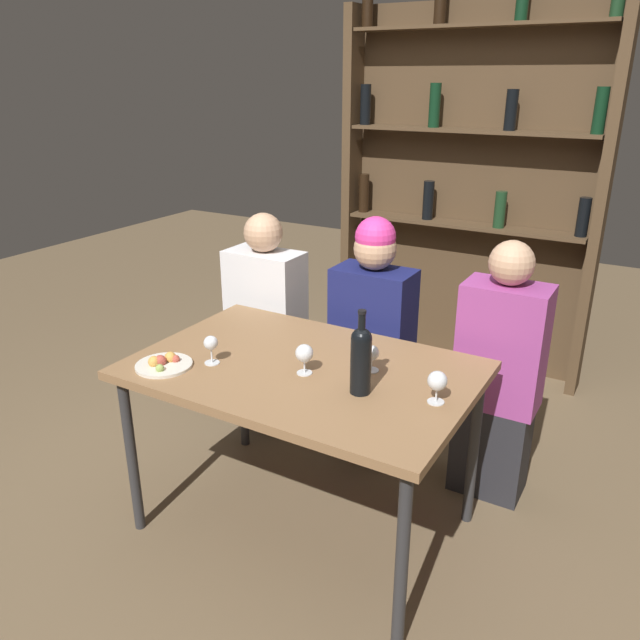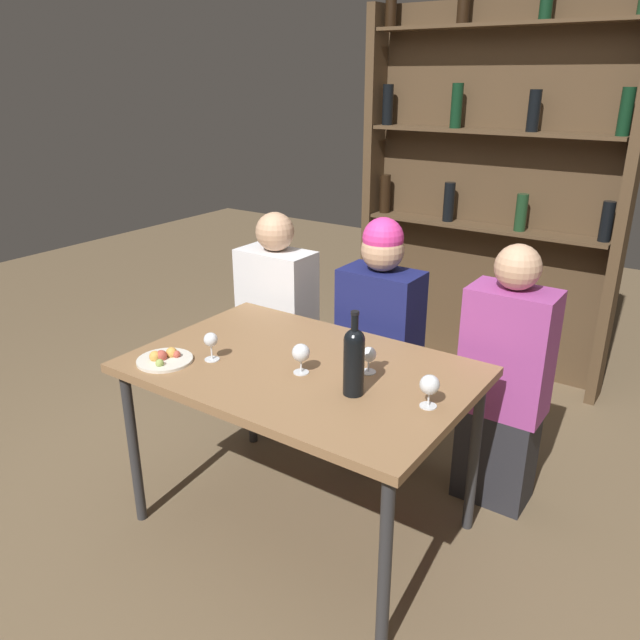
% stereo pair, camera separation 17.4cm
% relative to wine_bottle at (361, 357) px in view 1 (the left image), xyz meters
% --- Properties ---
extents(ground_plane, '(10.00, 10.00, 0.00)m').
position_rel_wine_bottle_xyz_m(ground_plane, '(-0.29, 0.08, -0.90)').
color(ground_plane, brown).
extents(dining_table, '(1.32, 0.88, 0.76)m').
position_rel_wine_bottle_xyz_m(dining_table, '(-0.29, 0.08, -0.20)').
color(dining_table, olive).
rests_on(dining_table, ground_plane).
extents(wine_rack_wall, '(1.63, 0.21, 2.35)m').
position_rel_wine_bottle_xyz_m(wine_rack_wall, '(-0.29, 2.03, 0.30)').
color(wine_rack_wall, '#4C3823').
rests_on(wine_rack_wall, ground_plane).
extents(wine_bottle, '(0.08, 0.08, 0.32)m').
position_rel_wine_bottle_xyz_m(wine_bottle, '(0.00, 0.00, 0.00)').
color(wine_bottle, black).
rests_on(wine_bottle, dining_table).
extents(wine_glass_0, '(0.07, 0.07, 0.12)m').
position_rel_wine_bottle_xyz_m(wine_glass_0, '(-0.25, 0.03, -0.06)').
color(wine_glass_0, silver).
rests_on(wine_glass_0, dining_table).
extents(wine_glass_1, '(0.06, 0.06, 0.12)m').
position_rel_wine_bottle_xyz_m(wine_glass_1, '(-0.62, -0.08, -0.06)').
color(wine_glass_1, silver).
rests_on(wine_glass_1, dining_table).
extents(wine_glass_2, '(0.06, 0.06, 0.10)m').
position_rel_wine_bottle_xyz_m(wine_glass_2, '(-0.04, 0.18, -0.07)').
color(wine_glass_2, silver).
rests_on(wine_glass_2, dining_table).
extents(wine_glass_3, '(0.07, 0.07, 0.12)m').
position_rel_wine_bottle_xyz_m(wine_glass_3, '(0.26, 0.07, -0.06)').
color(wine_glass_3, silver).
rests_on(wine_glass_3, dining_table).
extents(food_plate_0, '(0.22, 0.22, 0.05)m').
position_rel_wine_bottle_xyz_m(food_plate_0, '(-0.76, -0.20, -0.13)').
color(food_plate_0, silver).
rests_on(food_plate_0, dining_table).
extents(seated_person_left, '(0.40, 0.22, 1.18)m').
position_rel_wine_bottle_xyz_m(seated_person_left, '(-0.92, 0.73, -0.34)').
color(seated_person_left, '#26262B').
rests_on(seated_person_left, ground_plane).
extents(seated_person_center, '(0.38, 0.22, 1.23)m').
position_rel_wine_bottle_xyz_m(seated_person_center, '(-0.30, 0.73, -0.30)').
color(seated_person_center, '#26262B').
rests_on(seated_person_center, ground_plane).
extents(seated_person_right, '(0.36, 0.22, 1.20)m').
position_rel_wine_bottle_xyz_m(seated_person_right, '(0.32, 0.73, -0.33)').
color(seated_person_right, '#26262B').
rests_on(seated_person_right, ground_plane).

